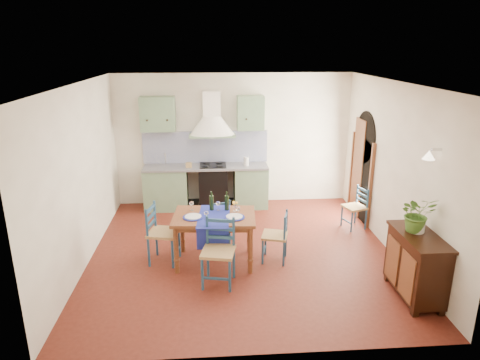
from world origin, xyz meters
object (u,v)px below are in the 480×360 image
at_px(sideboard, 416,263).
at_px(potted_plant, 417,214).
at_px(chair_near, 219,251).
at_px(dining_table, 215,221).

xyz_separation_m(sideboard, potted_plant, (-0.01, 0.12, 0.68)).
bearing_deg(chair_near, sideboard, -11.76).
bearing_deg(potted_plant, sideboard, -85.44).
height_order(chair_near, potted_plant, potted_plant).
xyz_separation_m(chair_near, potted_plant, (2.66, -0.43, 0.68)).
distance_m(sideboard, potted_plant, 0.69).
distance_m(dining_table, potted_plant, 2.95).
height_order(sideboard, potted_plant, potted_plant).
bearing_deg(chair_near, potted_plant, -9.22).
bearing_deg(sideboard, potted_plant, 94.56).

